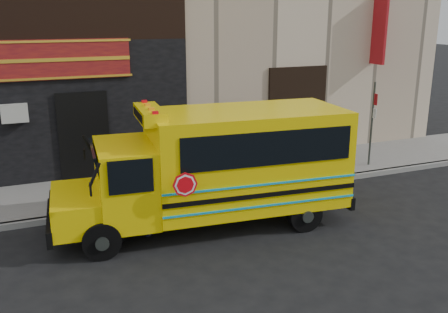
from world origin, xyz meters
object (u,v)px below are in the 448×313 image
(bicycle, at_px, (141,212))
(cyclist, at_px, (142,198))
(sign_pole, at_px, (372,122))
(school_bus, at_px, (220,164))

(bicycle, bearing_deg, cyclist, -70.61)
(sign_pole, xyz_separation_m, bicycle, (-8.03, -2.23, -0.97))
(school_bus, height_order, sign_pole, school_bus)
(bicycle, relative_size, cyclist, 1.11)
(school_bus, height_order, bicycle, school_bus)
(sign_pole, distance_m, bicycle, 8.39)
(school_bus, xyz_separation_m, sign_pole, (6.13, 2.25, 0.06))
(bicycle, bearing_deg, sign_pole, -94.51)
(sign_pole, bearing_deg, school_bus, -159.85)
(school_bus, bearing_deg, cyclist, 178.10)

